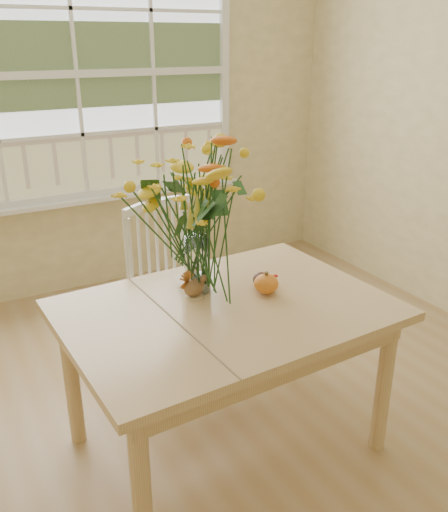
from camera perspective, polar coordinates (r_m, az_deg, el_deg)
floor at (r=2.58m, az=2.23°, el=-21.55°), size 4.00×4.50×0.01m
wall_back at (r=3.99m, az=-15.12°, el=15.17°), size 4.00×0.02×2.70m
window at (r=3.93m, az=-15.24°, el=17.74°), size 2.42×0.12×1.74m
dining_table at (r=2.34m, az=0.24°, el=-7.27°), size 1.39×1.02×0.72m
windsor_chair at (r=3.03m, az=-5.84°, el=-2.42°), size 0.52×0.51×0.93m
flower_vase at (r=2.29m, az=-2.91°, el=4.99°), size 0.53×0.53×0.63m
pumpkin at (r=2.39m, az=4.46°, el=-3.03°), size 0.11×0.11×0.09m
turkey_figurine at (r=2.34m, az=-3.18°, el=-3.35°), size 0.11×0.09×0.12m
dark_gourd at (r=2.45m, az=3.92°, el=-2.58°), size 0.13×0.10×0.07m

